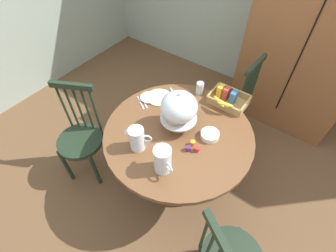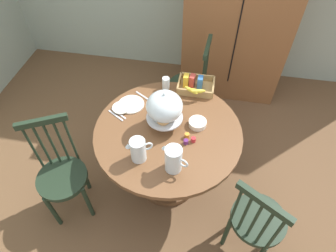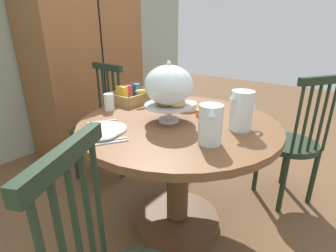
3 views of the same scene
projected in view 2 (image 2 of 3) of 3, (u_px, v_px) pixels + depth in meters
ground_plane at (180, 180)px, 2.80m from camera, size 10.00×10.00×0.00m
wooden_armoire at (239, 11)px, 2.99m from camera, size 1.18×0.60×1.96m
dining_table at (168, 148)px, 2.41m from camera, size 1.15×1.15×0.74m
windsor_chair_near_window at (257, 222)px, 2.06m from camera, size 0.46×0.46×0.97m
windsor_chair_by_cabinet at (190, 86)px, 3.02m from camera, size 0.40×0.40×0.97m
windsor_chair_facing_door at (62, 175)px, 2.31m from camera, size 0.45×0.45×0.97m
pastry_stand_with_dome at (164, 108)px, 2.13m from camera, size 0.28×0.28×0.34m
orange_juice_pitcher at (138, 151)px, 2.01m from camera, size 0.18×0.12×0.19m
milk_pitcher at (173, 160)px, 1.95m from camera, size 0.20×0.12×0.21m
cereal_basket at (195, 85)px, 2.53m from camera, size 0.32×0.30×0.12m
china_plate_large at (131, 104)px, 2.43m from camera, size 0.22×0.22×0.01m
china_plate_small at (121, 107)px, 2.39m from camera, size 0.15×0.15×0.01m
cereal_bowl at (198, 123)px, 2.27m from camera, size 0.14×0.14×0.04m
drinking_glass at (166, 83)px, 2.53m from camera, size 0.06×0.06×0.11m
jam_jar_strawberry at (193, 140)px, 2.16m from camera, size 0.04×0.04×0.04m
jam_jar_apricot at (187, 136)px, 2.19m from camera, size 0.04×0.04×0.04m
jam_jar_grape at (186, 142)px, 2.15m from camera, size 0.04×0.04×0.04m
table_knife at (119, 114)px, 2.36m from camera, size 0.15×0.10×0.01m
dinner_fork at (116, 116)px, 2.35m from camera, size 0.15×0.10×0.01m
soup_spoon at (143, 96)px, 2.50m from camera, size 0.15×0.10×0.01m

